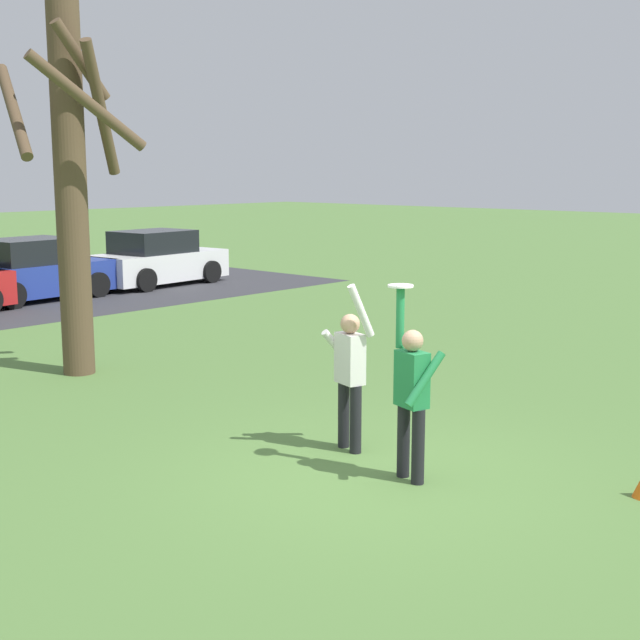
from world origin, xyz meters
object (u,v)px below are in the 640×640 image
at_px(person_defender, 350,370).
at_px(bare_tree_tall, 71,180).
at_px(person_catcher, 412,392).
at_px(frisbee_disc, 401,286).
at_px(parked_car_white, 157,260).
at_px(parked_car_blue, 33,272).

distance_m(person_defender, bare_tree_tall, 6.25).
height_order(person_catcher, bare_tree_tall, bare_tree_tall).
height_order(frisbee_disc, parked_car_white, frisbee_disc).
bearing_deg(person_defender, parked_car_blue, -178.94).
height_order(person_defender, parked_car_white, person_defender).
bearing_deg(parked_car_blue, person_defender, -110.28).
bearing_deg(frisbee_disc, bare_tree_tall, 87.26).
xyz_separation_m(person_defender, parked_car_blue, (3.91, 13.99, -0.25)).
bearing_deg(person_defender, parked_car_white, 167.39).
relative_size(person_catcher, person_defender, 1.02).
bearing_deg(frisbee_disc, person_defender, 73.32).
xyz_separation_m(frisbee_disc, bare_tree_tall, (0.32, 6.79, 1.07)).
distance_m(parked_car_blue, bare_tree_tall, 9.33).
bearing_deg(parked_car_white, person_catcher, -123.08).
relative_size(person_catcher, parked_car_blue, 0.49).
height_order(person_defender, frisbee_disc, frisbee_disc).
height_order(person_catcher, parked_car_white, person_catcher).
xyz_separation_m(parked_car_blue, parked_car_white, (3.97, 0.07, 0.00)).
relative_size(person_catcher, bare_tree_tall, 0.35).
relative_size(person_defender, parked_car_white, 0.48).
xyz_separation_m(parked_car_blue, bare_tree_tall, (-3.87, -8.13, 2.43)).
height_order(person_catcher, parked_car_blue, person_catcher).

